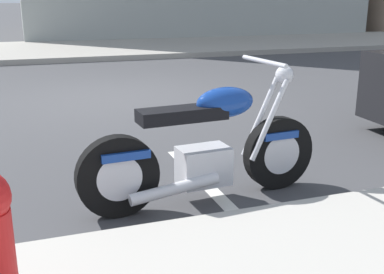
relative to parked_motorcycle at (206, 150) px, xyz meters
name	(u,v)px	position (x,y,z in m)	size (l,w,h in m)	color
ground_plane	(120,98)	(0.12, 4.20, -0.42)	(260.00, 260.00, 0.00)	#3D3D3F
parking_stall_stripe	(211,189)	(0.12, 0.18, -0.42)	(0.12, 2.20, 0.01)	silver
parked_motorcycle	(206,150)	(0.00, 0.00, 0.00)	(2.01, 0.62, 1.11)	black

